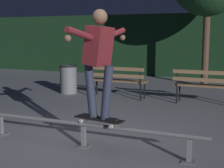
{
  "coord_description": "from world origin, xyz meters",
  "views": [
    {
      "loc": [
        2.22,
        -4.27,
        1.67
      ],
      "look_at": [
        0.13,
        0.72,
        0.85
      ],
      "focal_mm": 52.41,
      "sensor_mm": 36.0,
      "label": 1
    }
  ],
  "objects": [
    {
      "name": "skateboarder",
      "position": [
        0.26,
        -0.08,
        1.39
      ],
      "size": [
        0.63,
        1.39,
        1.56
      ],
      "color": "black",
      "rests_on": "skateboard"
    },
    {
      "name": "ground_plane",
      "position": [
        0.0,
        0.0,
        0.0
      ],
      "size": [
        90.0,
        90.0,
        0.0
      ],
      "primitive_type": "plane",
      "color": "slate"
    },
    {
      "name": "hedge_backdrop",
      "position": [
        0.0,
        9.1,
        1.25
      ],
      "size": [
        24.0,
        1.2,
        2.49
      ],
      "primitive_type": "cube",
      "color": "black",
      "rests_on": "ground"
    },
    {
      "name": "trash_can",
      "position": [
        -2.53,
        3.81,
        0.41
      ],
      "size": [
        0.52,
        0.52,
        0.8
      ],
      "color": "slate",
      "rests_on": "ground"
    },
    {
      "name": "grind_rail",
      "position": [
        -0.0,
        -0.08,
        0.29
      ],
      "size": [
        3.69,
        0.18,
        0.38
      ],
      "color": "slate",
      "rests_on": "ground"
    },
    {
      "name": "skateboard",
      "position": [
        0.26,
        -0.08,
        0.45
      ],
      "size": [
        0.8,
        0.33,
        0.09
      ],
      "color": "black",
      "rests_on": "grind_rail"
    },
    {
      "name": "park_bench_leftmost",
      "position": [
        -0.97,
        3.65,
        0.54
      ],
      "size": [
        1.61,
        0.44,
        0.88
      ],
      "color": "black",
      "rests_on": "ground"
    },
    {
      "name": "park_bench_left_center",
      "position": [
        1.35,
        3.65,
        0.54
      ],
      "size": [
        1.61,
        0.44,
        0.88
      ],
      "color": "black",
      "rests_on": "ground"
    }
  ]
}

